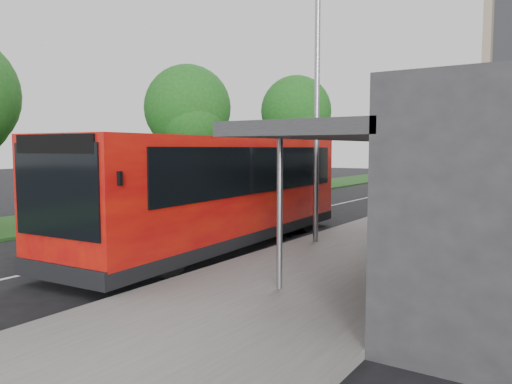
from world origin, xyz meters
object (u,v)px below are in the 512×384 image
(tree_mid, at_px, (188,114))
(car_far, at_px, (446,171))
(litter_bin, at_px, (435,206))
(car_near, at_px, (465,173))
(bollard, at_px, (462,193))
(lamp_post_near, at_px, (314,90))
(tree_far, at_px, (296,116))
(bus_main, at_px, (218,191))
(bus_second, at_px, (205,187))
(lamp_post_far, at_px, (458,121))

(tree_mid, bearing_deg, car_far, 80.83)
(litter_bin, bearing_deg, car_far, 101.93)
(car_near, bearing_deg, bollard, -99.22)
(tree_mid, distance_m, lamp_post_near, 13.18)
(tree_mid, height_order, tree_far, tree_far)
(bus_main, xyz_separation_m, bollard, (3.79, 16.32, -1.06))
(tree_far, xyz_separation_m, bollard, (12.56, -4.41, -4.75))
(bus_main, bearing_deg, lamp_post_near, 32.01)
(tree_mid, bearing_deg, car_near, 73.23)
(tree_mid, xyz_separation_m, car_far, (5.62, 34.81, -4.26))
(tree_far, height_order, car_far, tree_far)
(lamp_post_near, xyz_separation_m, bus_second, (-5.30, 1.30, -3.23))
(tree_mid, distance_m, car_near, 30.37)
(tree_mid, xyz_separation_m, tree_far, (-0.00, 12.00, 0.56))
(lamp_post_near, height_order, bus_main, lamp_post_near)
(lamp_post_near, relative_size, car_near, 2.01)
(tree_far, bearing_deg, car_far, 76.16)
(lamp_post_far, distance_m, bus_second, 19.70)
(bus_second, bearing_deg, tree_far, 111.99)
(tree_far, distance_m, bus_main, 22.81)
(bus_main, distance_m, car_near, 37.55)
(lamp_post_far, bearing_deg, bollard, -75.00)
(bus_second, height_order, car_near, bus_second)
(tree_mid, bearing_deg, bollard, 31.13)
(bus_main, height_order, bus_second, bus_main)
(bus_second, xyz_separation_m, car_near, (2.86, 34.56, -0.81))
(bus_second, bearing_deg, bollard, 67.01)
(bus_main, relative_size, bollard, 12.30)
(tree_far, height_order, bus_main, tree_far)
(bollard, bearing_deg, bus_second, -116.81)
(tree_mid, relative_size, lamp_post_near, 0.93)
(bus_main, relative_size, litter_bin, 13.28)
(car_far, bearing_deg, lamp_post_near, -74.00)
(tree_mid, bearing_deg, lamp_post_far, 49.32)
(car_near, relative_size, car_far, 1.19)
(litter_bin, distance_m, car_far, 34.73)
(bus_main, height_order, bollard, bus_main)
(bollard, height_order, car_far, bollard)
(bollard, relative_size, car_near, 0.24)
(tree_far, distance_m, litter_bin, 17.65)
(bollard, bearing_deg, car_near, 100.38)
(litter_bin, relative_size, bollard, 0.93)
(bus_main, bearing_deg, car_far, 90.64)
(tree_mid, distance_m, bus_main, 12.77)
(tree_mid, height_order, litter_bin, tree_mid)
(lamp_post_far, xyz_separation_m, bus_main, (-2.35, -21.68, -3.03))
(tree_mid, distance_m, car_far, 35.52)
(litter_bin, xyz_separation_m, bollard, (-0.24, 6.76, 0.04))
(bus_main, xyz_separation_m, litter_bin, (4.03, 9.56, -1.09))
(bus_second, xyz_separation_m, car_far, (-0.20, 40.56, -0.93))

